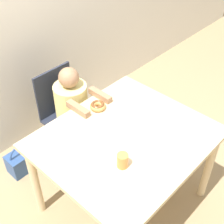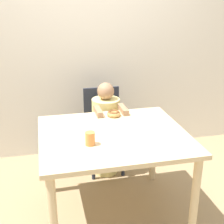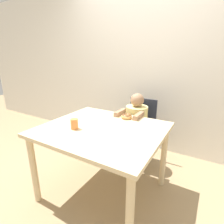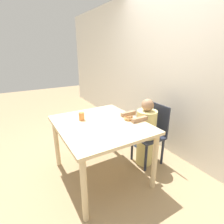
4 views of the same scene
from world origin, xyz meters
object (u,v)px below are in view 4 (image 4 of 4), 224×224
Objects in this scene: chair at (151,134)px; child_figure at (145,133)px; handbag at (138,140)px; cup at (82,116)px; donut at (129,118)px.

child_figure is (0.00, -0.11, 0.04)m from chair.
cup reaches higher than handbag.
donut is (0.01, -0.30, 0.29)m from child_figure.
child_figure is 0.42m from donut.
handbag is at bearing 129.59° from donut.
handbag is at bearing 164.03° from chair.
chair reaches higher than handbag.
child_figure reaches higher than handbag.
child_figure is at bearing 70.68° from cup.
child_figure is 0.62m from handbag.
handbag is (-0.44, 0.24, -0.37)m from child_figure.
child_figure is 3.23× the size of handbag.
child_figure is 0.91m from cup.
cup is (-0.28, -0.92, 0.35)m from chair.
handbag is 1.26m from cup.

